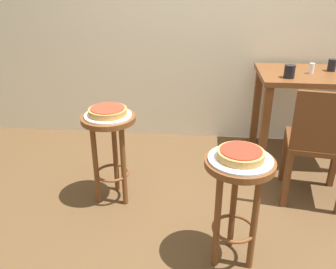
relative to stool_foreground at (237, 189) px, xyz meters
name	(u,v)px	position (x,y,z in m)	size (l,w,h in m)	color
ground_plane	(220,249)	(-0.06, 0.06, -0.47)	(6.00, 6.00, 0.00)	brown
stool_foreground	(237,189)	(0.00, 0.00, 0.00)	(0.36, 0.36, 0.64)	brown
serving_plate_foreground	(240,159)	(0.00, 0.00, 0.18)	(0.33, 0.33, 0.01)	silver
pizza_foreground	(241,154)	(0.00, 0.00, 0.21)	(0.24, 0.24, 0.05)	tan
stool_middle	(110,140)	(-0.81, 0.52, 0.00)	(0.36, 0.36, 0.64)	brown
serving_plate_middle	(108,115)	(-0.81, 0.52, 0.18)	(0.31, 0.31, 0.01)	white
pizza_middle	(108,111)	(-0.81, 0.52, 0.21)	(0.25, 0.25, 0.05)	#B78442
dining_table	(309,90)	(0.67, 1.30, 0.14)	(0.83, 0.62, 0.76)	brown
cup_near_edge	(290,71)	(0.45, 1.14, 0.34)	(0.08, 0.08, 0.10)	black
cup_far_edge	(332,65)	(0.84, 1.38, 0.34)	(0.06, 0.06, 0.10)	black
condiment_shaker	(312,68)	(0.65, 1.28, 0.33)	(0.04, 0.04, 0.08)	white
wooden_chair	(319,142)	(0.59, 0.63, 0.00)	(0.46, 0.46, 0.85)	#5B3319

